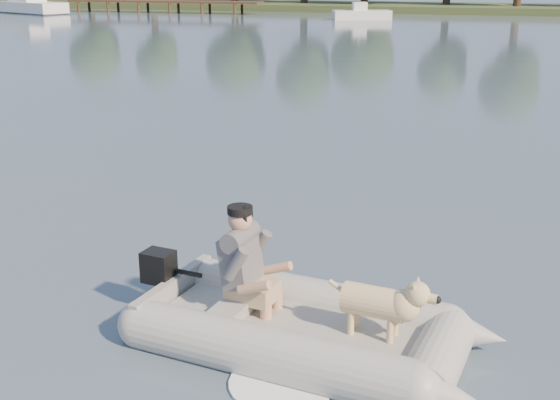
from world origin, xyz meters
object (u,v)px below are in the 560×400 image
(man, at_px, (243,257))
(motorboat, at_px, (362,8))
(cabin_cruiser, at_px, (33,2))
(dock, at_px, (164,7))
(dinghy, at_px, (306,289))
(dog, at_px, (374,307))

(man, distance_m, motorboat, 48.56)
(cabin_cruiser, xyz_separation_m, motorboat, (28.58, 0.35, -0.12))
(dock, relative_size, dinghy, 3.87)
(dog, distance_m, cabin_cruiser, 60.88)
(cabin_cruiser, bearing_deg, dog, -27.73)
(motorboat, bearing_deg, dock, 145.43)
(dinghy, distance_m, cabin_cruiser, 60.45)
(man, xyz_separation_m, motorboat, (-7.82, 47.93, 0.08))
(man, relative_size, cabin_cruiser, 0.15)
(dock, xyz_separation_m, motorboat, (18.42, -4.13, 0.34))
(dock, xyz_separation_m, man, (26.23, -52.06, 0.26))
(dinghy, bearing_deg, cabin_cruiser, 135.62)
(dinghy, relative_size, cabin_cruiser, 0.62)
(dinghy, height_order, motorboat, motorboat)
(dock, distance_m, man, 58.30)
(dinghy, bearing_deg, motorboat, 107.81)
(dock, distance_m, dog, 59.08)
(dinghy, height_order, man, man)
(dock, distance_m, cabin_cruiser, 11.12)
(cabin_cruiser, distance_m, motorboat, 28.59)
(dinghy, xyz_separation_m, cabin_cruiser, (-37.09, 47.73, 0.38))
(dinghy, xyz_separation_m, motorboat, (-8.51, 48.08, 0.26))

